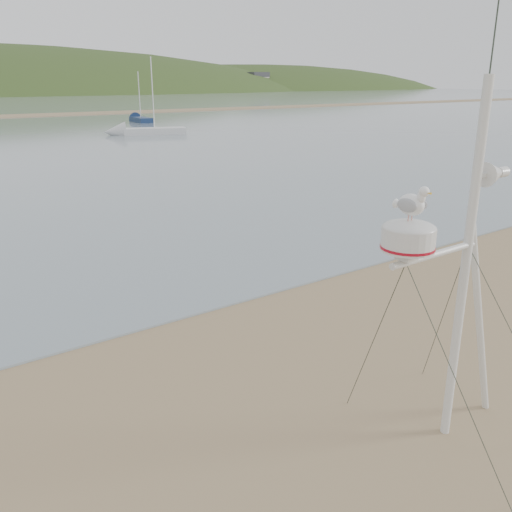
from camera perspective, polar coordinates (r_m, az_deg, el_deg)
mast_rig at (r=6.88m, az=20.35°, el=-8.75°), size 2.31×2.47×5.22m
sailboat_blue_far at (r=62.44m, az=-12.40°, el=13.93°), size 2.03×5.69×5.58m
sailboat_white_near at (r=46.66m, az=-12.75°, el=12.68°), size 6.79×3.79×6.61m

